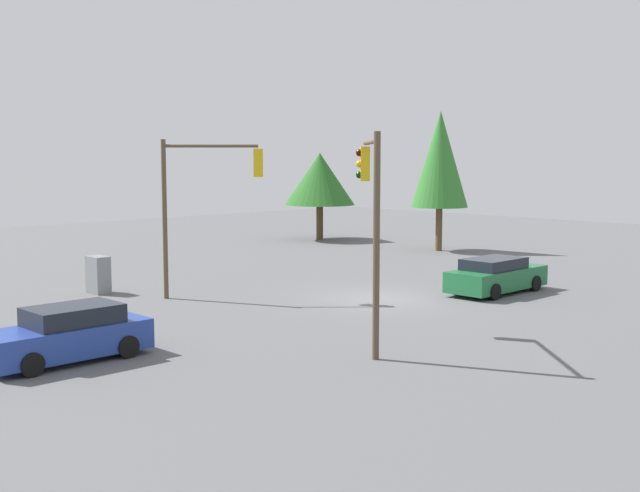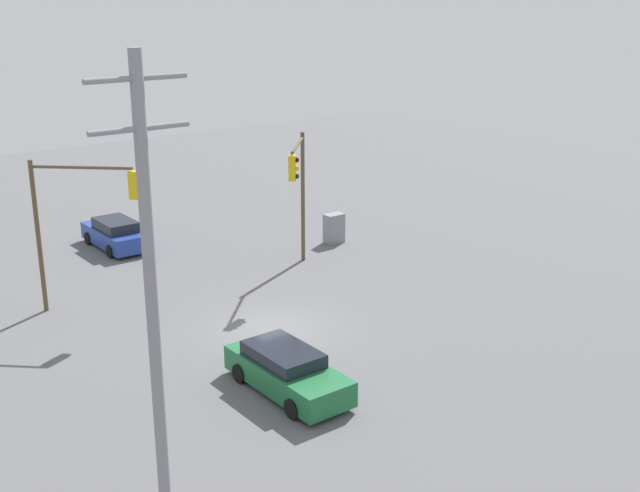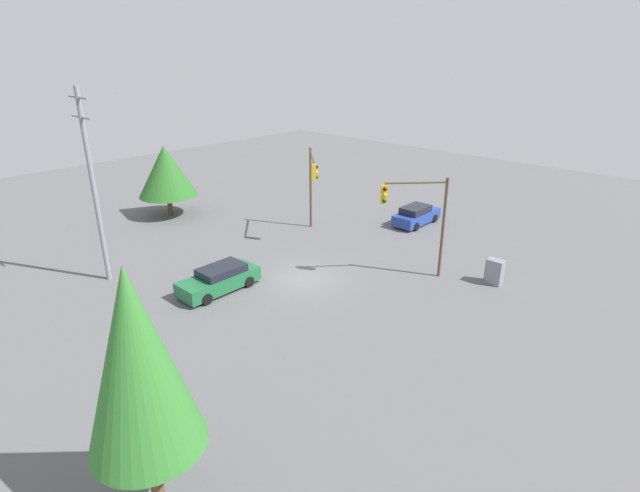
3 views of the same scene
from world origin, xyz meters
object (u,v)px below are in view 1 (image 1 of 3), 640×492
sedan_green (496,276)px  sedan_blue (68,335)px  traffic_signal_main (204,190)px  electrical_cabinet (98,275)px  traffic_signal_cross (371,200)px

sedan_green → sedan_blue: sedan_blue is taller
traffic_signal_main → electrical_cabinet: 5.63m
traffic_signal_cross → traffic_signal_main: bearing=35.9°
sedan_blue → traffic_signal_cross: size_ratio=0.71×
sedan_green → electrical_cabinet: bearing=-134.0°
traffic_signal_cross → sedan_green: bearing=-33.5°
sedan_blue → electrical_cabinet: bearing=-33.0°
sedan_blue → electrical_cabinet: (8.99, -5.84, 0.04)m
sedan_blue → traffic_signal_main: 10.26m
sedan_blue → traffic_signal_main: bearing=-57.9°
electrical_cabinet → traffic_signal_main: bearing=-148.6°
sedan_green → sedan_blue: bearing=-96.4°
traffic_signal_cross → electrical_cabinet: (13.33, 1.17, -3.41)m
sedan_blue → traffic_signal_cross: bearing=-121.8°
traffic_signal_main → traffic_signal_cross: 9.57m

